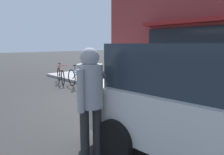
{
  "coord_description": "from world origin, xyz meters",
  "views": [
    {
      "loc": [
        4.67,
        -3.86,
        1.77
      ],
      "look_at": [
        -0.0,
        0.49,
        0.7
      ],
      "focal_mm": 32.07,
      "sensor_mm": 36.0,
      "label": 1
    }
  ],
  "objects_px": {
    "touring_motorcycle": "(102,80)",
    "sandwich_board_sign": "(129,72)",
    "parked_bicycle": "(77,79)",
    "pedestrian_walking": "(90,91)",
    "second_bicycle_by_cafe": "(61,75)"
  },
  "relations": [
    {
      "from": "touring_motorcycle",
      "to": "sandwich_board_sign",
      "type": "bearing_deg",
      "value": 108.03
    },
    {
      "from": "parked_bicycle",
      "to": "pedestrian_walking",
      "type": "bearing_deg",
      "value": -30.77
    },
    {
      "from": "sandwich_board_sign",
      "to": "parked_bicycle",
      "type": "bearing_deg",
      "value": -121.11
    },
    {
      "from": "touring_motorcycle",
      "to": "sandwich_board_sign",
      "type": "distance_m",
      "value": 2.18
    },
    {
      "from": "touring_motorcycle",
      "to": "pedestrian_walking",
      "type": "bearing_deg",
      "value": -42.66
    },
    {
      "from": "parked_bicycle",
      "to": "pedestrian_walking",
      "type": "xyz_separation_m",
      "value": [
        4.46,
        -2.66,
        0.69
      ]
    },
    {
      "from": "parked_bicycle",
      "to": "sandwich_board_sign",
      "type": "height_order",
      "value": "sandwich_board_sign"
    },
    {
      "from": "sandwich_board_sign",
      "to": "second_bicycle_by_cafe",
      "type": "height_order",
      "value": "sandwich_board_sign"
    },
    {
      "from": "sandwich_board_sign",
      "to": "second_bicycle_by_cafe",
      "type": "bearing_deg",
      "value": -143.37
    },
    {
      "from": "touring_motorcycle",
      "to": "pedestrian_walking",
      "type": "distance_m",
      "value": 3.65
    },
    {
      "from": "touring_motorcycle",
      "to": "parked_bicycle",
      "type": "xyz_separation_m",
      "value": [
        -1.8,
        0.21,
        -0.21
      ]
    },
    {
      "from": "touring_motorcycle",
      "to": "second_bicycle_by_cafe",
      "type": "bearing_deg",
      "value": 176.04
    },
    {
      "from": "touring_motorcycle",
      "to": "second_bicycle_by_cafe",
      "type": "xyz_separation_m",
      "value": [
        -3.17,
        0.22,
        -0.23
      ]
    },
    {
      "from": "touring_motorcycle",
      "to": "second_bicycle_by_cafe",
      "type": "relative_size",
      "value": 1.28
    },
    {
      "from": "parked_bicycle",
      "to": "touring_motorcycle",
      "type": "bearing_deg",
      "value": -6.51
    }
  ]
}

